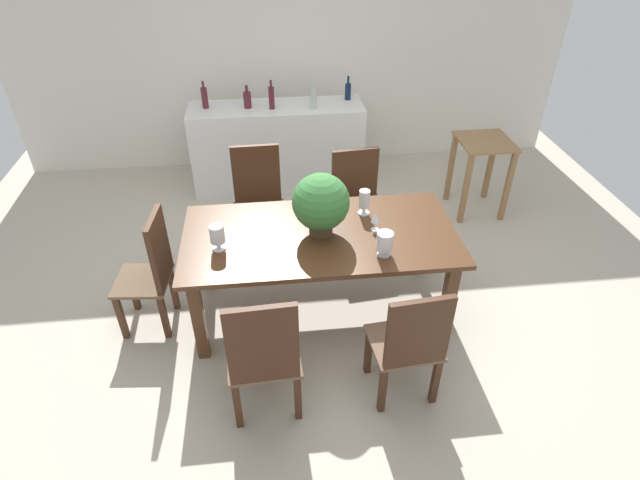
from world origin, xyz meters
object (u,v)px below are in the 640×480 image
(crystal_vase_center_near, at_px, (364,200))
(wine_bottle_dark, at_px, (247,99))
(flower_centerpiece, at_px, (321,203))
(crystal_vase_right, at_px, (385,242))
(wine_bottle_green, at_px, (272,97))
(side_table, at_px, (482,160))
(chair_far_right, at_px, (357,195))
(wine_bottle_clear, at_px, (348,91))
(dining_table, at_px, (320,244))
(wine_bottle_tall, at_px, (205,97))
(wine_bottle_amber, at_px, (313,99))
(chair_near_right, at_px, (410,343))
(chair_far_left, at_px, (258,197))
(wine_glass, at_px, (376,218))
(kitchen_counter, at_px, (278,147))
(crystal_vase_left, at_px, (217,235))
(chair_near_left, at_px, (263,354))
(chair_head_end, at_px, (152,269))

(crystal_vase_center_near, relative_size, wine_bottle_dark, 0.88)
(flower_centerpiece, distance_m, crystal_vase_right, 0.54)
(wine_bottle_green, bearing_deg, side_table, -18.87)
(chair_far_right, relative_size, wine_bottle_clear, 3.66)
(dining_table, distance_m, wine_bottle_tall, 2.44)
(wine_bottle_dark, bearing_deg, wine_bottle_amber, -9.31)
(flower_centerpiece, relative_size, crystal_vase_center_near, 2.32)
(chair_near_right, height_order, wine_bottle_amber, wine_bottle_amber)
(chair_far_left, bearing_deg, wine_glass, -48.80)
(crystal_vase_center_near, distance_m, wine_bottle_tall, 2.39)
(crystal_vase_center_near, distance_m, crystal_vase_right, 0.55)
(kitchen_counter, relative_size, wine_bottle_clear, 7.35)
(crystal_vase_center_near, relative_size, wine_glass, 1.39)
(chair_far_right, bearing_deg, crystal_vase_left, -144.25)
(wine_bottle_tall, bearing_deg, chair_near_left, -80.74)
(wine_bottle_green, relative_size, wine_bottle_tall, 1.06)
(chair_far_left, distance_m, wine_bottle_green, 1.27)
(chair_far_left, xyz_separation_m, wine_bottle_clear, (1.03, 1.33, 0.49))
(crystal_vase_right, height_order, wine_glass, crystal_vase_right)
(wine_glass, bearing_deg, side_table, 44.66)
(crystal_vase_left, height_order, wine_bottle_tall, wine_bottle_tall)
(wine_bottle_green, relative_size, wine_bottle_dark, 1.27)
(wine_bottle_amber, bearing_deg, dining_table, -94.38)
(wine_bottle_dark, bearing_deg, chair_head_end, -108.79)
(chair_near_right, height_order, kitchen_counter, chair_near_right)
(chair_near_right, bearing_deg, wine_glass, -91.94)
(chair_far_right, bearing_deg, wine_bottle_clear, 79.65)
(dining_table, xyz_separation_m, wine_bottle_dark, (-0.53, 2.16, 0.37))
(chair_near_left, relative_size, wine_bottle_dark, 4.36)
(crystal_vase_center_near, height_order, side_table, crystal_vase_center_near)
(flower_centerpiece, bearing_deg, kitchen_counter, 96.37)
(chair_far_left, height_order, wine_bottle_green, wine_bottle_green)
(chair_near_left, distance_m, wine_bottle_amber, 3.11)
(chair_near_right, distance_m, chair_far_left, 2.12)
(chair_head_end, xyz_separation_m, side_table, (3.09, 1.40, 0.04))
(wine_bottle_amber, bearing_deg, wine_glass, -82.73)
(wine_bottle_clear, bearing_deg, wine_bottle_amber, -149.53)
(wine_glass, bearing_deg, chair_head_end, -179.56)
(wine_glass, xyz_separation_m, wine_bottle_dark, (-0.95, 2.16, 0.17))
(crystal_vase_left, distance_m, wine_bottle_dark, 2.29)
(chair_head_end, height_order, crystal_vase_center_near, chair_head_end)
(dining_table, xyz_separation_m, wine_bottle_tall, (-0.97, 2.21, 0.39))
(flower_centerpiece, distance_m, side_table, 2.32)
(flower_centerpiece, bearing_deg, wine_bottle_dark, 103.95)
(crystal_vase_right, bearing_deg, side_table, 50.45)
(kitchen_counter, relative_size, wine_bottle_dark, 7.93)
(chair_head_end, distance_m, crystal_vase_left, 0.63)
(wine_glass, height_order, side_table, wine_glass)
(wine_bottle_amber, height_order, wine_bottle_dark, wine_bottle_amber)
(crystal_vase_right, xyz_separation_m, side_table, (1.40, 1.70, -0.29))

